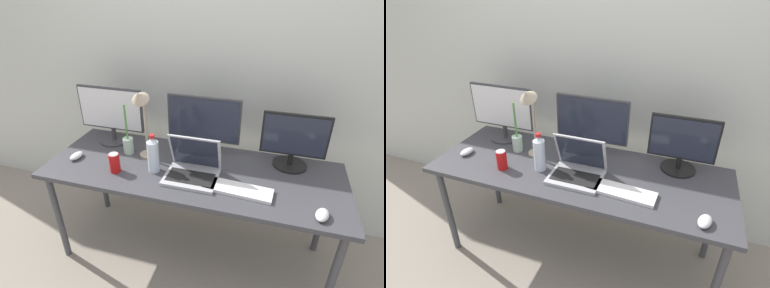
{
  "view_description": "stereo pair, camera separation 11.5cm",
  "coord_description": "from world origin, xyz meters",
  "views": [
    {
      "loc": [
        0.45,
        -1.52,
        1.79
      ],
      "look_at": [
        0.0,
        0.0,
        0.92
      ],
      "focal_mm": 28.0,
      "sensor_mm": 36.0,
      "label": 1
    },
    {
      "loc": [
        0.56,
        -1.49,
        1.79
      ],
      "look_at": [
        0.0,
        0.0,
        0.92
      ],
      "focal_mm": 28.0,
      "sensor_mm": 36.0,
      "label": 2
    }
  ],
  "objects": [
    {
      "name": "ground_plane",
      "position": [
        0.0,
        0.0,
        0.0
      ],
      "size": [
        16.0,
        16.0,
        0.0
      ],
      "primitive_type": "plane",
      "color": "gray"
    },
    {
      "name": "wall_back",
      "position": [
        0.0,
        0.59,
        1.3
      ],
      "size": [
        7.0,
        0.08,
        2.6
      ],
      "primitive_type": "cube",
      "color": "silver",
      "rests_on": "ground"
    },
    {
      "name": "work_desk",
      "position": [
        0.0,
        0.0,
        0.68
      ],
      "size": [
        1.87,
        0.68,
        0.74
      ],
      "color": "#424247",
      "rests_on": "ground"
    },
    {
      "name": "monitor_left",
      "position": [
        -0.66,
        0.2,
        0.96
      ],
      "size": [
        0.49,
        0.22,
        0.41
      ],
      "color": "#38383D",
      "rests_on": "work_desk"
    },
    {
      "name": "monitor_center",
      "position": [
        0.02,
        0.21,
        0.96
      ],
      "size": [
        0.49,
        0.2,
        0.41
      ],
      "color": "#38383D",
      "rests_on": "work_desk"
    },
    {
      "name": "monitor_right",
      "position": [
        0.59,
        0.22,
        0.92
      ],
      "size": [
        0.4,
        0.21,
        0.36
      ],
      "color": "black",
      "rests_on": "work_desk"
    },
    {
      "name": "laptop_silver",
      "position": [
        0.02,
        -0.07,
        0.8
      ],
      "size": [
        0.32,
        0.26,
        0.26
      ],
      "color": "#B7B7BC",
      "rests_on": "work_desk"
    },
    {
      "name": "keyboard_main",
      "position": [
        0.31,
        -0.14,
        0.75
      ],
      "size": [
        0.4,
        0.15,
        0.02
      ],
      "primitive_type": "cube",
      "rotation": [
        0.0,
        0.0,
        -0.07
      ],
      "color": "white",
      "rests_on": "work_desk"
    },
    {
      "name": "mouse_by_keyboard",
      "position": [
        -0.78,
        -0.09,
        0.76
      ],
      "size": [
        0.07,
        0.11,
        0.04
      ],
      "primitive_type": "ellipsoid",
      "rotation": [
        0.0,
        0.0,
        -0.09
      ],
      "color": "silver",
      "rests_on": "work_desk"
    },
    {
      "name": "mouse_by_laptop",
      "position": [
        0.75,
        -0.24,
        0.76
      ],
      "size": [
        0.09,
        0.12,
        0.04
      ],
      "primitive_type": "ellipsoid",
      "rotation": [
        0.0,
        0.0,
        -0.28
      ],
      "color": "silver",
      "rests_on": "work_desk"
    },
    {
      "name": "water_bottle",
      "position": [
        -0.22,
        -0.08,
        0.86
      ],
      "size": [
        0.07,
        0.07,
        0.25
      ],
      "color": "silver",
      "rests_on": "work_desk"
    },
    {
      "name": "soda_can_near_keyboard",
      "position": [
        -0.45,
        -0.16,
        0.8
      ],
      "size": [
        0.07,
        0.07,
        0.13
      ],
      "color": "red",
      "rests_on": "work_desk"
    },
    {
      "name": "bamboo_vase",
      "position": [
        -0.48,
        0.07,
        0.81
      ],
      "size": [
        0.07,
        0.07,
        0.36
      ],
      "color": "#B2D1B7",
      "rests_on": "work_desk"
    },
    {
      "name": "desk_lamp",
      "position": [
        -0.33,
        0.03,
        1.08
      ],
      "size": [
        0.11,
        0.18,
        0.5
      ],
      "color": "tan",
      "rests_on": "work_desk"
    }
  ]
}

